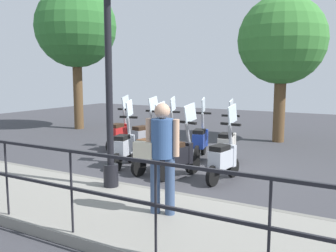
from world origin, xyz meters
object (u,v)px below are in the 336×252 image
(pedestrian_with_bag, at_px, (161,150))
(scooter_near_2, at_px, (151,151))
(tree_distant, at_px, (282,41))
(scooter_near_3, at_px, (124,146))
(lamp_post_near, at_px, (109,85))
(scooter_far_3, at_px, (145,136))
(scooter_near_1, at_px, (179,155))
(scooter_near_0, at_px, (223,158))
(scooter_far_0, at_px, (227,144))
(tree_large, at_px, (76,27))
(scooter_far_4, at_px, (119,133))
(scooter_far_2, at_px, (168,137))
(scooter_far_1, at_px, (200,139))

(pedestrian_with_bag, height_order, scooter_near_2, pedestrian_with_bag)
(tree_distant, distance_m, scooter_near_3, 6.17)
(lamp_post_near, height_order, scooter_far_3, lamp_post_near)
(scooter_near_1, height_order, scooter_near_3, same)
(scooter_near_0, height_order, scooter_near_3, same)
(lamp_post_near, distance_m, scooter_near_0, 2.70)
(scooter_near_1, bearing_deg, scooter_near_0, -62.34)
(scooter_near_2, height_order, scooter_near_3, same)
(scooter_near_1, bearing_deg, scooter_far_3, 65.42)
(pedestrian_with_bag, xyz_separation_m, scooter_near_0, (2.43, 0.00, -0.60))
(scooter_near_0, bearing_deg, scooter_far_0, 25.69)
(tree_large, distance_m, scooter_far_4, 5.78)
(scooter_far_0, bearing_deg, tree_distant, -12.12)
(scooter_far_4, bearing_deg, scooter_near_2, -130.10)
(scooter_far_0, xyz_separation_m, scooter_far_2, (0.14, 1.69, 0.00))
(scooter_near_0, relative_size, scooter_far_4, 1.00)
(pedestrian_with_bag, distance_m, scooter_far_4, 5.48)
(scooter_far_0, xyz_separation_m, scooter_far_4, (0.08, 3.25, 0.00))
(scooter_near_1, xyz_separation_m, scooter_far_3, (1.66, 1.92, 0.00))
(scooter_far_3, bearing_deg, scooter_far_1, -68.94)
(scooter_far_1, height_order, scooter_far_2, same)
(pedestrian_with_bag, distance_m, scooter_far_3, 4.87)
(tree_distant, xyz_separation_m, scooter_far_1, (-3.36, 1.17, -2.66))
(pedestrian_with_bag, xyz_separation_m, scooter_far_0, (3.89, 0.47, -0.60))
(scooter_near_0, distance_m, scooter_far_0, 1.53)
(scooter_near_1, bearing_deg, lamp_post_near, 177.42)
(scooter_far_3, bearing_deg, tree_distant, -24.25)
(tree_distant, height_order, scooter_far_1, tree_distant)
(tree_distant, bearing_deg, scooter_far_3, 142.75)
(scooter_near_3, bearing_deg, scooter_far_2, -21.96)
(scooter_far_3, height_order, scooter_far_4, same)
(scooter_near_2, relative_size, scooter_far_3, 1.00)
(lamp_post_near, xyz_separation_m, scooter_far_1, (3.45, -0.16, -1.46))
(scooter_near_0, xyz_separation_m, scooter_far_4, (1.54, 3.72, 0.00))
(scooter_near_0, bearing_deg, lamp_post_near, 148.31)
(scooter_near_2, bearing_deg, scooter_far_1, -1.97)
(scooter_far_1, relative_size, scooter_far_3, 1.00)
(lamp_post_near, bearing_deg, scooter_near_0, -39.52)
(scooter_near_3, xyz_separation_m, scooter_far_3, (1.48, 0.40, 0.00))
(scooter_near_2, height_order, scooter_far_1, same)
(scooter_far_0, distance_m, scooter_far_2, 1.69)
(scooter_far_3, bearing_deg, scooter_near_0, -104.64)
(lamp_post_near, xyz_separation_m, scooter_near_2, (1.64, 0.19, -1.46))
(tree_large, relative_size, scooter_far_2, 3.55)
(lamp_post_near, height_order, scooter_near_2, lamp_post_near)
(scooter_near_1, relative_size, scooter_far_4, 1.00)
(tree_large, distance_m, scooter_near_3, 7.44)
(scooter_near_0, height_order, scooter_far_4, same)
(scooter_near_0, distance_m, scooter_near_3, 2.43)
(tree_large, distance_m, scooter_far_2, 6.91)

